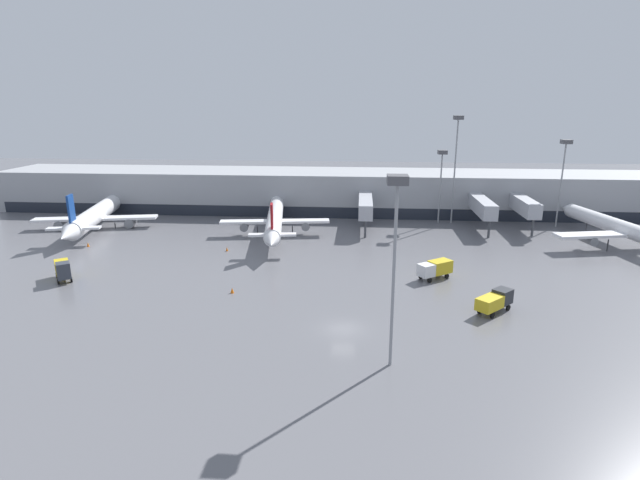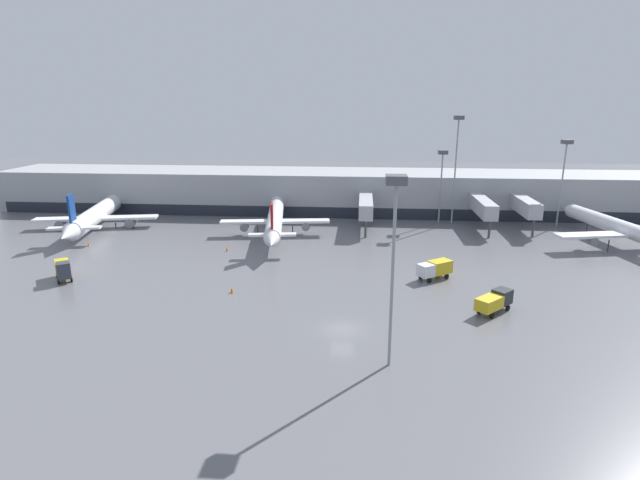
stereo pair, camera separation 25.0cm
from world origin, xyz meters
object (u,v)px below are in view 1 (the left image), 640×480
at_px(service_truck_1, 63,269).
at_px(service_truck_2, 435,268).
at_px(parked_jet_0, 95,216).
at_px(traffic_cone_0, 88,244).
at_px(traffic_cone_2, 232,290).
at_px(parked_jet_1, 630,231).
at_px(apron_light_mast_1, 396,218).
at_px(apron_light_mast_3, 457,141).
at_px(parked_jet_2, 275,219).
at_px(apron_light_mast_0, 564,158).
at_px(service_truck_0, 495,300).
at_px(traffic_cone_1, 227,249).
at_px(apron_light_mast_2, 442,164).

xyz_separation_m(service_truck_1, service_truck_2, (51.90, 4.88, -0.10)).
distance_m(parked_jet_0, service_truck_1, 30.90).
xyz_separation_m(traffic_cone_0, traffic_cone_2, (30.30, -19.28, 0.01)).
height_order(parked_jet_1, apron_light_mast_1, apron_light_mast_1).
xyz_separation_m(service_truck_1, apron_light_mast_3, (59.96, 39.38, 14.98)).
xyz_separation_m(parked_jet_2, apron_light_mast_0, (54.87, 11.15, 10.49)).
bearing_deg(parked_jet_2, parked_jet_0, 78.28).
distance_m(parked_jet_2, apron_light_mast_3, 39.23).
relative_size(parked_jet_0, apron_light_mast_1, 1.99).
bearing_deg(service_truck_0, parked_jet_1, 0.13).
relative_size(parked_jet_1, traffic_cone_0, 51.91).
bearing_deg(parked_jet_0, traffic_cone_0, -169.29).
height_order(parked_jet_1, apron_light_mast_0, apron_light_mast_0).
bearing_deg(service_truck_0, service_truck_1, 129.30).
xyz_separation_m(service_truck_2, traffic_cone_0, (-57.44, 11.50, -1.19)).
bearing_deg(parked_jet_2, traffic_cone_1, 141.84).
bearing_deg(apron_light_mast_3, service_truck_2, -103.15).
distance_m(service_truck_0, apron_light_mast_2, 46.89).
bearing_deg(apron_light_mast_3, parked_jet_0, -171.61).
bearing_deg(traffic_cone_0, apron_light_mast_2, 20.10).
distance_m(service_truck_1, traffic_cone_2, 24.96).
bearing_deg(service_truck_1, service_truck_2, 59.88).
bearing_deg(parked_jet_1, parked_jet_2, 74.50).
bearing_deg(parked_jet_2, apron_light_mast_2, -76.12).
height_order(traffic_cone_2, apron_light_mast_2, apron_light_mast_2).
bearing_deg(parked_jet_1, apron_light_mast_1, 123.55).
bearing_deg(traffic_cone_1, parked_jet_0, 156.07).
bearing_deg(traffic_cone_2, service_truck_1, 173.32).
distance_m(traffic_cone_2, apron_light_mast_3, 57.37).
xyz_separation_m(parked_jet_0, traffic_cone_2, (35.50, -31.86, -2.19)).
relative_size(parked_jet_0, apron_light_mast_3, 1.67).
xyz_separation_m(parked_jet_1, parked_jet_2, (-61.01, 4.27, -0.03)).
bearing_deg(parked_jet_1, parked_jet_0, 74.60).
xyz_separation_m(traffic_cone_2, apron_light_mast_0, (55.52, 40.64, 13.27)).
xyz_separation_m(parked_jet_2, apron_light_mast_2, (31.91, 12.80, 8.86)).
bearing_deg(parked_jet_2, apron_light_mast_1, -165.74).
bearing_deg(traffic_cone_2, apron_light_mast_2, 52.41).
height_order(traffic_cone_0, apron_light_mast_1, apron_light_mast_1).
bearing_deg(parked_jet_1, service_truck_0, 123.07).
height_order(service_truck_0, traffic_cone_1, service_truck_0).
xyz_separation_m(service_truck_0, service_truck_2, (-5.45, 11.18, 0.09)).
relative_size(apron_light_mast_2, apron_light_mast_3, 0.69).
bearing_deg(service_truck_0, parked_jet_2, 89.73).
bearing_deg(service_truck_0, apron_light_mast_1, -178.34).
bearing_deg(traffic_cone_0, traffic_cone_1, -1.52).
height_order(traffic_cone_2, apron_light_mast_0, apron_light_mast_0).
xyz_separation_m(service_truck_0, apron_light_mast_2, (-0.03, 45.69, 10.55)).
height_order(parked_jet_0, apron_light_mast_3, apron_light_mast_3).
relative_size(traffic_cone_0, apron_light_mast_3, 0.03).
bearing_deg(apron_light_mast_0, service_truck_1, -154.82).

